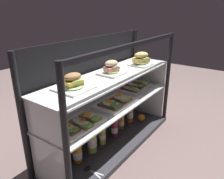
{
  "coord_description": "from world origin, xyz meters",
  "views": [
    {
      "loc": [
        -1.27,
        -0.91,
        1.1
      ],
      "look_at": [
        0.0,
        0.0,
        0.5
      ],
      "focal_mm": 35.1,
      "sensor_mm": 36.0,
      "label": 1
    }
  ],
  "objects_px": {
    "juice_bottle_front_middle": "(92,141)",
    "kitchen_scissors": "(89,170)",
    "juice_bottle_tucked_behind": "(77,152)",
    "plated_roll_sandwich_mid_right": "(141,60)",
    "open_sandwich_tray_right_of_center": "(79,124)",
    "plated_roll_sandwich_right_of_center": "(111,69)",
    "open_sandwich_tray_left_of_center": "(135,86)",
    "juice_bottle_back_center": "(115,127)",
    "plated_roll_sandwich_mid_left": "(73,84)",
    "juice_bottle_back_left": "(64,164)",
    "juice_bottle_front_right_end": "(130,114)",
    "orange_fruit_beside_bottles": "(142,117)",
    "open_sandwich_tray_mid_right": "(116,102)",
    "juice_bottle_back_right": "(121,121)",
    "juice_bottle_front_second": "(102,135)"
  },
  "relations": [
    {
      "from": "open_sandwich_tray_left_of_center",
      "to": "juice_bottle_front_second",
      "type": "distance_m",
      "value": 0.55
    },
    {
      "from": "juice_bottle_tucked_behind",
      "to": "juice_bottle_front_right_end",
      "type": "xyz_separation_m",
      "value": [
        0.72,
        -0.0,
        0.01
      ]
    },
    {
      "from": "open_sandwich_tray_mid_right",
      "to": "juice_bottle_back_right",
      "type": "distance_m",
      "value": 0.37
    },
    {
      "from": "plated_roll_sandwich_mid_right",
      "to": "juice_bottle_tucked_behind",
      "type": "bearing_deg",
      "value": 172.77
    },
    {
      "from": "juice_bottle_back_left",
      "to": "juice_bottle_back_center",
      "type": "bearing_deg",
      "value": 0.29
    },
    {
      "from": "plated_roll_sandwich_mid_right",
      "to": "kitchen_scissors",
      "type": "relative_size",
      "value": 1.08
    },
    {
      "from": "juice_bottle_back_center",
      "to": "juice_bottle_back_right",
      "type": "distance_m",
      "value": 0.14
    },
    {
      "from": "juice_bottle_back_right",
      "to": "open_sandwich_tray_left_of_center",
      "type": "bearing_deg",
      "value": -10.38
    },
    {
      "from": "open_sandwich_tray_left_of_center",
      "to": "juice_bottle_back_left",
      "type": "height_order",
      "value": "open_sandwich_tray_left_of_center"
    },
    {
      "from": "open_sandwich_tray_left_of_center",
      "to": "juice_bottle_tucked_behind",
      "type": "bearing_deg",
      "value": 177.32
    },
    {
      "from": "orange_fruit_beside_bottles",
      "to": "juice_bottle_back_right",
      "type": "bearing_deg",
      "value": 159.35
    },
    {
      "from": "juice_bottle_front_middle",
      "to": "juice_bottle_back_right",
      "type": "bearing_deg",
      "value": 1.61
    },
    {
      "from": "plated_roll_sandwich_mid_right",
      "to": "open_sandwich_tray_left_of_center",
      "type": "bearing_deg",
      "value": 69.77
    },
    {
      "from": "plated_roll_sandwich_right_of_center",
      "to": "orange_fruit_beside_bottles",
      "type": "height_order",
      "value": "plated_roll_sandwich_right_of_center"
    },
    {
      "from": "juice_bottle_front_second",
      "to": "juice_bottle_front_middle",
      "type": "bearing_deg",
      "value": -177.88
    },
    {
      "from": "plated_roll_sandwich_right_of_center",
      "to": "open_sandwich_tray_left_of_center",
      "type": "distance_m",
      "value": 0.47
    },
    {
      "from": "open_sandwich_tray_left_of_center",
      "to": "juice_bottle_front_middle",
      "type": "xyz_separation_m",
      "value": [
        -0.6,
        0.02,
        -0.27
      ]
    },
    {
      "from": "open_sandwich_tray_left_of_center",
      "to": "juice_bottle_front_right_end",
      "type": "relative_size",
      "value": 1.61
    },
    {
      "from": "plated_roll_sandwich_right_of_center",
      "to": "juice_bottle_front_second",
      "type": "height_order",
      "value": "plated_roll_sandwich_right_of_center"
    },
    {
      "from": "open_sandwich_tray_mid_right",
      "to": "juice_bottle_front_right_end",
      "type": "xyz_separation_m",
      "value": [
        0.37,
        0.09,
        -0.28
      ]
    },
    {
      "from": "juice_bottle_tucked_behind",
      "to": "juice_bottle_back_right",
      "type": "height_order",
      "value": "juice_bottle_tucked_behind"
    },
    {
      "from": "juice_bottle_front_middle",
      "to": "kitchen_scissors",
      "type": "distance_m",
      "value": 0.23
    },
    {
      "from": "juice_bottle_tucked_behind",
      "to": "juice_bottle_back_center",
      "type": "distance_m",
      "value": 0.43
    },
    {
      "from": "juice_bottle_tucked_behind",
      "to": "juice_bottle_front_right_end",
      "type": "bearing_deg",
      "value": -0.33
    },
    {
      "from": "juice_bottle_back_left",
      "to": "open_sandwich_tray_mid_right",
      "type": "bearing_deg",
      "value": -7.19
    },
    {
      "from": "plated_roll_sandwich_right_of_center",
      "to": "juice_bottle_front_right_end",
      "type": "relative_size",
      "value": 0.81
    },
    {
      "from": "juice_bottle_back_center",
      "to": "plated_roll_sandwich_mid_right",
      "type": "bearing_deg",
      "value": -12.37
    },
    {
      "from": "juice_bottle_front_middle",
      "to": "juice_bottle_back_right",
      "type": "height_order",
      "value": "juice_bottle_front_middle"
    },
    {
      "from": "juice_bottle_back_center",
      "to": "juice_bottle_back_right",
      "type": "height_order",
      "value": "juice_bottle_back_center"
    },
    {
      "from": "open_sandwich_tray_left_of_center",
      "to": "juice_bottle_back_right",
      "type": "distance_m",
      "value": 0.34
    },
    {
      "from": "plated_roll_sandwich_right_of_center",
      "to": "open_sandwich_tray_left_of_center",
      "type": "height_order",
      "value": "plated_roll_sandwich_right_of_center"
    },
    {
      "from": "open_sandwich_tray_mid_right",
      "to": "kitchen_scissors",
      "type": "relative_size",
      "value": 2.15
    },
    {
      "from": "plated_roll_sandwich_mid_right",
      "to": "open_sandwich_tray_right_of_center",
      "type": "relative_size",
      "value": 0.5
    },
    {
      "from": "juice_bottle_back_left",
      "to": "kitchen_scissors",
      "type": "bearing_deg",
      "value": -37.44
    },
    {
      "from": "open_sandwich_tray_mid_right",
      "to": "juice_bottle_front_middle",
      "type": "xyz_separation_m",
      "value": [
        -0.2,
        0.08,
        -0.27
      ]
    },
    {
      "from": "plated_roll_sandwich_mid_right",
      "to": "open_sandwich_tray_right_of_center",
      "type": "height_order",
      "value": "plated_roll_sandwich_mid_right"
    },
    {
      "from": "open_sandwich_tray_right_of_center",
      "to": "juice_bottle_front_second",
      "type": "distance_m",
      "value": 0.44
    },
    {
      "from": "juice_bottle_front_second",
      "to": "open_sandwich_tray_left_of_center",
      "type": "bearing_deg",
      "value": -3.23
    },
    {
      "from": "plated_roll_sandwich_mid_left",
      "to": "juice_bottle_back_left",
      "type": "xyz_separation_m",
      "value": [
        -0.13,
        0.01,
        -0.52
      ]
    },
    {
      "from": "plated_roll_sandwich_mid_left",
      "to": "kitchen_scissors",
      "type": "distance_m",
      "value": 0.62
    },
    {
      "from": "juice_bottle_back_center",
      "to": "kitchen_scissors",
      "type": "relative_size",
      "value": 1.29
    },
    {
      "from": "juice_bottle_front_second",
      "to": "kitchen_scissors",
      "type": "bearing_deg",
      "value": -158.12
    },
    {
      "from": "plated_roll_sandwich_right_of_center",
      "to": "juice_bottle_front_right_end",
      "type": "distance_m",
      "value": 0.65
    },
    {
      "from": "plated_roll_sandwich_mid_left",
      "to": "juice_bottle_front_second",
      "type": "distance_m",
      "value": 0.62
    },
    {
      "from": "orange_fruit_beside_bottles",
      "to": "juice_bottle_front_right_end",
      "type": "bearing_deg",
      "value": 132.33
    },
    {
      "from": "juice_bottle_back_right",
      "to": "orange_fruit_beside_bottles",
      "type": "bearing_deg",
      "value": -20.65
    },
    {
      "from": "juice_bottle_back_center",
      "to": "juice_bottle_front_right_end",
      "type": "bearing_deg",
      "value": 4.37
    },
    {
      "from": "juice_bottle_back_right",
      "to": "plated_roll_sandwich_right_of_center",
      "type": "bearing_deg",
      "value": -168.52
    },
    {
      "from": "juice_bottle_tucked_behind",
      "to": "juice_bottle_front_middle",
      "type": "height_order",
      "value": "juice_bottle_front_middle"
    },
    {
      "from": "juice_bottle_front_middle",
      "to": "juice_bottle_back_right",
      "type": "xyz_separation_m",
      "value": [
        0.42,
        0.01,
        -0.02
      ]
    }
  ]
}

